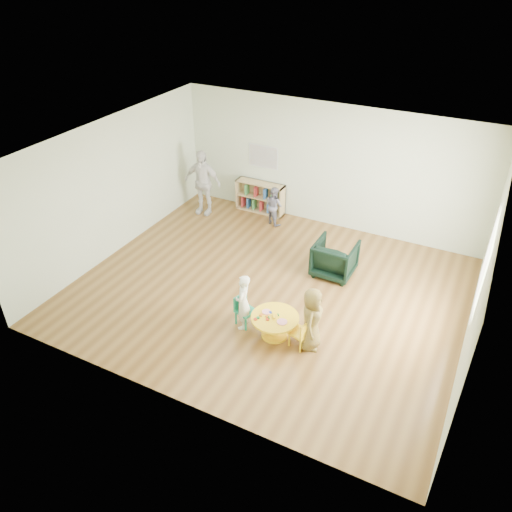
# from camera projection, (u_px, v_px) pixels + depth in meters

# --- Properties ---
(room) EXTENTS (7.10, 7.00, 2.80)m
(room) POSITION_uv_depth(u_px,v_px,m) (271.00, 200.00, 8.43)
(room) COLOR brown
(room) RESTS_ON ground
(activity_table) EXTENTS (0.80, 0.80, 0.44)m
(activity_table) POSITION_uv_depth(u_px,v_px,m) (275.00, 323.00, 8.23)
(activity_table) COLOR yellow
(activity_table) RESTS_ON ground
(kid_chair_left) EXTENTS (0.37, 0.37, 0.56)m
(kid_chair_left) POSITION_uv_depth(u_px,v_px,m) (244.00, 309.00, 8.49)
(kid_chair_left) COLOR #1B966A
(kid_chair_left) RESTS_ON ground
(kid_chair_right) EXTENTS (0.36, 0.36, 0.54)m
(kid_chair_right) POSITION_uv_depth(u_px,v_px,m) (302.00, 333.00, 7.99)
(kid_chair_right) COLOR yellow
(kid_chair_right) RESTS_ON ground
(bookshelf) EXTENTS (1.20, 0.30, 0.75)m
(bookshelf) POSITION_uv_depth(u_px,v_px,m) (260.00, 197.00, 12.02)
(bookshelf) COLOR tan
(bookshelf) RESTS_ON ground
(alphabet_poster) EXTENTS (0.74, 0.01, 0.54)m
(alphabet_poster) POSITION_uv_depth(u_px,v_px,m) (263.00, 157.00, 11.58)
(alphabet_poster) COLOR silver
(alphabet_poster) RESTS_ON ground
(armchair) EXTENTS (0.78, 0.80, 0.72)m
(armchair) POSITION_uv_depth(u_px,v_px,m) (335.00, 258.00, 9.73)
(armchair) COLOR black
(armchair) RESTS_ON ground
(child_left) EXTENTS (0.33, 0.42, 1.03)m
(child_left) POSITION_uv_depth(u_px,v_px,m) (243.00, 302.00, 8.31)
(child_left) COLOR white
(child_left) RESTS_ON ground
(child_right) EXTENTS (0.46, 0.61, 1.12)m
(child_right) POSITION_uv_depth(u_px,v_px,m) (311.00, 319.00, 7.87)
(child_right) COLOR gold
(child_right) RESTS_ON ground
(toddler) EXTENTS (0.55, 0.50, 0.91)m
(toddler) POSITION_uv_depth(u_px,v_px,m) (274.00, 206.00, 11.43)
(toddler) COLOR #171739
(toddler) RESTS_ON ground
(adult_caretaker) EXTENTS (0.95, 0.46, 1.58)m
(adult_caretaker) POSITION_uv_depth(u_px,v_px,m) (202.00, 182.00, 11.72)
(adult_caretaker) COLOR silver
(adult_caretaker) RESTS_ON ground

